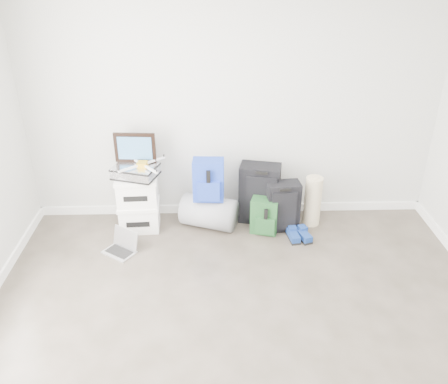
{
  "coord_description": "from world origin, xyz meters",
  "views": [
    {
      "loc": [
        -0.24,
        -2.41,
        2.86
      ],
      "look_at": [
        -0.11,
        1.9,
        0.58
      ],
      "focal_mm": 38.0,
      "sensor_mm": 36.0,
      "label": 1
    }
  ],
  "objects_px": {
    "briefcase": "(136,171)",
    "carry_on": "(283,206)",
    "duffel_bag": "(209,212)",
    "large_suitcase": "(260,194)",
    "laptop": "(122,246)",
    "boxes_stack": "(139,202)"
  },
  "relations": [
    {
      "from": "briefcase",
      "to": "carry_on",
      "type": "relative_size",
      "value": 0.78
    },
    {
      "from": "carry_on",
      "to": "laptop",
      "type": "height_order",
      "value": "carry_on"
    },
    {
      "from": "large_suitcase",
      "to": "carry_on",
      "type": "distance_m",
      "value": 0.31
    },
    {
      "from": "boxes_stack",
      "to": "laptop",
      "type": "distance_m",
      "value": 0.55
    },
    {
      "from": "briefcase",
      "to": "large_suitcase",
      "type": "bearing_deg",
      "value": 22.76
    },
    {
      "from": "duffel_bag",
      "to": "large_suitcase",
      "type": "height_order",
      "value": "large_suitcase"
    },
    {
      "from": "briefcase",
      "to": "duffel_bag",
      "type": "bearing_deg",
      "value": 17.62
    },
    {
      "from": "boxes_stack",
      "to": "duffel_bag",
      "type": "xyz_separation_m",
      "value": [
        0.77,
        -0.0,
        -0.14
      ]
    },
    {
      "from": "boxes_stack",
      "to": "laptop",
      "type": "xyz_separation_m",
      "value": [
        -0.14,
        -0.46,
        -0.27
      ]
    },
    {
      "from": "briefcase",
      "to": "carry_on",
      "type": "xyz_separation_m",
      "value": [
        1.59,
        -0.08,
        -0.42
      ]
    },
    {
      "from": "boxes_stack",
      "to": "laptop",
      "type": "height_order",
      "value": "boxes_stack"
    },
    {
      "from": "boxes_stack",
      "to": "large_suitcase",
      "type": "height_order",
      "value": "large_suitcase"
    },
    {
      "from": "duffel_bag",
      "to": "laptop",
      "type": "xyz_separation_m",
      "value": [
        -0.91,
        -0.46,
        -0.13
      ]
    },
    {
      "from": "large_suitcase",
      "to": "laptop",
      "type": "bearing_deg",
      "value": -145.87
    },
    {
      "from": "large_suitcase",
      "to": "laptop",
      "type": "xyz_separation_m",
      "value": [
        -1.49,
        -0.58,
        -0.29
      ]
    },
    {
      "from": "boxes_stack",
      "to": "duffel_bag",
      "type": "bearing_deg",
      "value": -2.72
    },
    {
      "from": "duffel_bag",
      "to": "large_suitcase",
      "type": "relative_size",
      "value": 0.86
    },
    {
      "from": "boxes_stack",
      "to": "duffel_bag",
      "type": "height_order",
      "value": "boxes_stack"
    },
    {
      "from": "boxes_stack",
      "to": "large_suitcase",
      "type": "xyz_separation_m",
      "value": [
        1.35,
        0.12,
        0.02
      ]
    },
    {
      "from": "boxes_stack",
      "to": "large_suitcase",
      "type": "relative_size",
      "value": 0.92
    },
    {
      "from": "large_suitcase",
      "to": "briefcase",
      "type": "bearing_deg",
      "value": -162.3
    },
    {
      "from": "briefcase",
      "to": "carry_on",
      "type": "distance_m",
      "value": 1.64
    }
  ]
}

